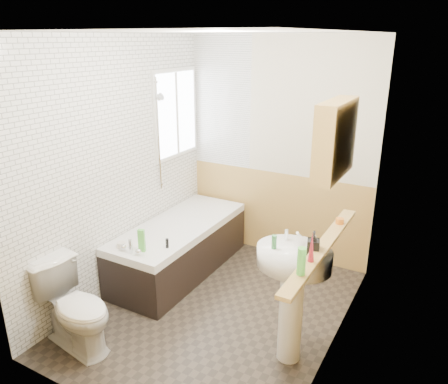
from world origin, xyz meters
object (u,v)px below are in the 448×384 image
at_px(sink, 293,282).
at_px(pine_shelf, 323,247).
at_px(bathtub, 180,246).
at_px(toilet, 75,308).
at_px(medicine_cabinet, 335,139).

height_order(sink, pine_shelf, sink).
height_order(bathtub, toilet, toilet).
distance_m(pine_shelf, medicine_cabinet, 0.78).
height_order(bathtub, sink, sink).
distance_m(bathtub, medicine_cabinet, 2.35).
xyz_separation_m(bathtub, medicine_cabinet, (1.74, -0.52, 1.49)).
bearing_deg(bathtub, pine_shelf, -21.55).
bearing_deg(bathtub, toilet, -91.18).
bearing_deg(toilet, sink, -56.75).
bearing_deg(pine_shelf, sink, -170.37).
relative_size(bathtub, pine_shelf, 1.14).
bearing_deg(medicine_cabinet, pine_shelf, -81.29).
xyz_separation_m(toilet, medicine_cabinet, (1.77, 0.94, 1.42)).
bearing_deg(bathtub, sink, -25.03).
bearing_deg(medicine_cabinet, toilet, -152.09).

